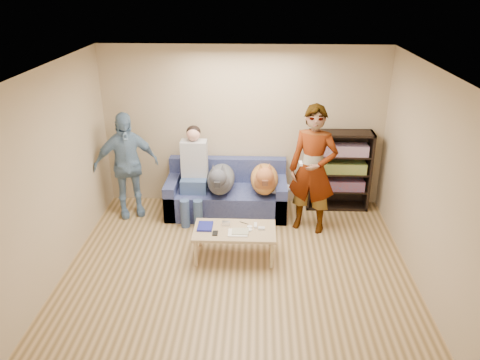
{
  "coord_description": "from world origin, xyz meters",
  "views": [
    {
      "loc": [
        0.24,
        -4.7,
        3.56
      ],
      "look_at": [
        0.0,
        1.2,
        0.95
      ],
      "focal_mm": 35.0,
      "sensor_mm": 36.0,
      "label": 1
    }
  ],
  "objects_px": {
    "sofa": "(227,195)",
    "coffee_table": "(235,233)",
    "person_standing_right": "(313,170)",
    "camera_silver": "(226,223)",
    "notebook_blue": "(205,226)",
    "dog_tan": "(264,179)",
    "person_seated": "(194,170)",
    "person_standing_left": "(126,165)",
    "dog_gray": "(220,179)",
    "bookshelf": "(339,169)"
  },
  "relations": [
    {
      "from": "person_standing_right",
      "to": "dog_gray",
      "type": "relative_size",
      "value": 1.52
    },
    {
      "from": "person_seated",
      "to": "sofa",
      "type": "bearing_deg",
      "value": 14.22
    },
    {
      "from": "person_standing_right",
      "to": "coffee_table",
      "type": "bearing_deg",
      "value": -123.37
    },
    {
      "from": "person_standing_left",
      "to": "sofa",
      "type": "bearing_deg",
      "value": -17.53
    },
    {
      "from": "person_seated",
      "to": "camera_silver",
      "type": "bearing_deg",
      "value": -62.34
    },
    {
      "from": "camera_silver",
      "to": "coffee_table",
      "type": "relative_size",
      "value": 0.1
    },
    {
      "from": "person_standing_right",
      "to": "dog_tan",
      "type": "relative_size",
      "value": 1.63
    },
    {
      "from": "sofa",
      "to": "coffee_table",
      "type": "xyz_separation_m",
      "value": [
        0.19,
        -1.34,
        0.09
      ]
    },
    {
      "from": "person_standing_left",
      "to": "person_seated",
      "type": "distance_m",
      "value": 1.05
    },
    {
      "from": "person_standing_left",
      "to": "bookshelf",
      "type": "bearing_deg",
      "value": -16.6
    },
    {
      "from": "camera_silver",
      "to": "dog_gray",
      "type": "bearing_deg",
      "value": 98.71
    },
    {
      "from": "dog_gray",
      "to": "bookshelf",
      "type": "xyz_separation_m",
      "value": [
        1.88,
        0.42,
        0.03
      ]
    },
    {
      "from": "person_standing_right",
      "to": "camera_silver",
      "type": "distance_m",
      "value": 1.5
    },
    {
      "from": "camera_silver",
      "to": "dog_gray",
      "type": "distance_m",
      "value": 1.06
    },
    {
      "from": "person_standing_left",
      "to": "bookshelf",
      "type": "xyz_separation_m",
      "value": [
        3.35,
        0.39,
        -0.16
      ]
    },
    {
      "from": "person_standing_left",
      "to": "notebook_blue",
      "type": "height_order",
      "value": "person_standing_left"
    },
    {
      "from": "sofa",
      "to": "person_standing_left",
      "type": "bearing_deg",
      "value": -174.33
    },
    {
      "from": "person_standing_left",
      "to": "sofa",
      "type": "height_order",
      "value": "person_standing_left"
    },
    {
      "from": "person_standing_right",
      "to": "person_seated",
      "type": "xyz_separation_m",
      "value": [
        -1.79,
        0.38,
        -0.18
      ]
    },
    {
      "from": "person_standing_left",
      "to": "sofa",
      "type": "relative_size",
      "value": 0.89
    },
    {
      "from": "person_seated",
      "to": "dog_gray",
      "type": "bearing_deg",
      "value": -8.68
    },
    {
      "from": "notebook_blue",
      "to": "bookshelf",
      "type": "bearing_deg",
      "value": 37.3
    },
    {
      "from": "camera_silver",
      "to": "person_standing_left",
      "type": "bearing_deg",
      "value": 146.58
    },
    {
      "from": "dog_tan",
      "to": "person_standing_right",
      "type": "bearing_deg",
      "value": -27.21
    },
    {
      "from": "bookshelf",
      "to": "coffee_table",
      "type": "bearing_deg",
      "value": -135.5
    },
    {
      "from": "camera_silver",
      "to": "person_seated",
      "type": "height_order",
      "value": "person_seated"
    },
    {
      "from": "person_standing_right",
      "to": "dog_gray",
      "type": "xyz_separation_m",
      "value": [
        -1.37,
        0.32,
        -0.31
      ]
    },
    {
      "from": "sofa",
      "to": "coffee_table",
      "type": "bearing_deg",
      "value": -81.74
    },
    {
      "from": "person_standing_right",
      "to": "notebook_blue",
      "type": "bearing_deg",
      "value": -132.98
    },
    {
      "from": "sofa",
      "to": "dog_gray",
      "type": "distance_m",
      "value": 0.42
    },
    {
      "from": "dog_gray",
      "to": "bookshelf",
      "type": "relative_size",
      "value": 0.97
    },
    {
      "from": "person_standing_left",
      "to": "camera_silver",
      "type": "xyz_separation_m",
      "value": [
        1.62,
        -1.07,
        -0.4
      ]
    },
    {
      "from": "dog_tan",
      "to": "bookshelf",
      "type": "bearing_deg",
      "value": 17.83
    },
    {
      "from": "notebook_blue",
      "to": "dog_tan",
      "type": "height_order",
      "value": "dog_tan"
    },
    {
      "from": "notebook_blue",
      "to": "dog_tan",
      "type": "bearing_deg",
      "value": 54.8
    },
    {
      "from": "notebook_blue",
      "to": "person_seated",
      "type": "distance_m",
      "value": 1.25
    },
    {
      "from": "person_standing_right",
      "to": "person_standing_left",
      "type": "relative_size",
      "value": 1.14
    },
    {
      "from": "person_standing_right",
      "to": "coffee_table",
      "type": "xyz_separation_m",
      "value": [
        -1.1,
        -0.84,
        -0.58
      ]
    },
    {
      "from": "sofa",
      "to": "bookshelf",
      "type": "height_order",
      "value": "bookshelf"
    },
    {
      "from": "person_standing_left",
      "to": "dog_tan",
      "type": "xyz_separation_m",
      "value": [
        2.15,
        0.0,
        -0.19
      ]
    },
    {
      "from": "person_standing_right",
      "to": "bookshelf",
      "type": "relative_size",
      "value": 1.47
    },
    {
      "from": "notebook_blue",
      "to": "camera_silver",
      "type": "distance_m",
      "value": 0.29
    },
    {
      "from": "person_standing_right",
      "to": "dog_tan",
      "type": "distance_m",
      "value": 0.84
    },
    {
      "from": "person_standing_left",
      "to": "notebook_blue",
      "type": "bearing_deg",
      "value": -63.56
    },
    {
      "from": "person_standing_right",
      "to": "sofa",
      "type": "distance_m",
      "value": 1.54
    },
    {
      "from": "notebook_blue",
      "to": "coffee_table",
      "type": "xyz_separation_m",
      "value": [
        0.4,
        -0.05,
        -0.06
      ]
    },
    {
      "from": "notebook_blue",
      "to": "coffee_table",
      "type": "distance_m",
      "value": 0.41
    },
    {
      "from": "coffee_table",
      "to": "bookshelf",
      "type": "relative_size",
      "value": 0.85
    },
    {
      "from": "person_standing_right",
      "to": "person_seated",
      "type": "bearing_deg",
      "value": -172.7
    },
    {
      "from": "camera_silver",
      "to": "person_seated",
      "type": "relative_size",
      "value": 0.07
    }
  ]
}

